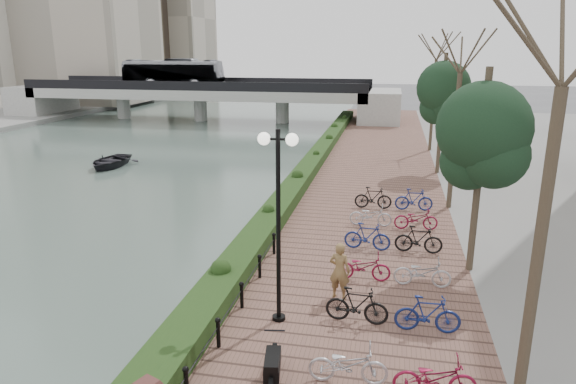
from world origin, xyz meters
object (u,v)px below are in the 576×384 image
(lamppost, at_px, (278,187))
(pedestrian, at_px, (340,271))
(boat, at_px, (110,161))
(motorcycle, at_px, (273,364))

(lamppost, relative_size, pedestrian, 3.01)
(pedestrian, bearing_deg, lamppost, 60.47)
(pedestrian, relative_size, boat, 0.44)
(pedestrian, bearing_deg, motorcycle, 90.28)
(motorcycle, bearing_deg, lamppost, 90.22)
(motorcycle, relative_size, boat, 0.39)
(lamppost, height_order, pedestrian, lamppost)
(lamppost, bearing_deg, motorcycle, -80.24)
(lamppost, xyz_separation_m, boat, (-15.28, 17.81, -3.76))
(motorcycle, bearing_deg, pedestrian, 67.37)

